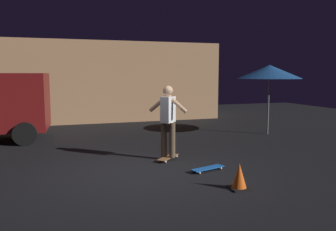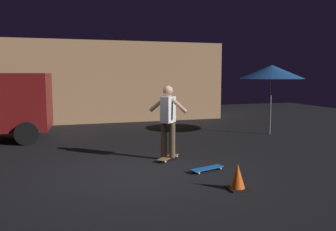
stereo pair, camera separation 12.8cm
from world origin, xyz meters
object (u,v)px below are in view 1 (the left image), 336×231
skateboard_ridden (168,157)px  skateboard_spare (208,168)px  patio_umbrella (269,72)px  traffic_cone (239,177)px  skater (168,116)px

skateboard_ridden → skateboard_spare: size_ratio=0.87×
patio_umbrella → traffic_cone: 6.32m
skateboard_ridden → skater: bearing=0.0°
traffic_cone → patio_umbrella: bearing=51.2°
skateboard_ridden → traffic_cone: traffic_cone is taller
skateboard_ridden → patio_umbrella: bearing=28.3°
patio_umbrella → skater: patio_umbrella is taller
skater → traffic_cone: skater is taller
skateboard_ridden → traffic_cone: (0.51, -2.40, 0.16)m
skater → traffic_cone: (0.51, -2.40, -0.83)m
skateboard_spare → patio_umbrella: bearing=42.4°
skateboard_spare → skater: bearing=112.3°
skateboard_spare → traffic_cone: size_ratio=1.75×
patio_umbrella → traffic_cone: patio_umbrella is taller
traffic_cone → skateboard_spare: bearing=91.4°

